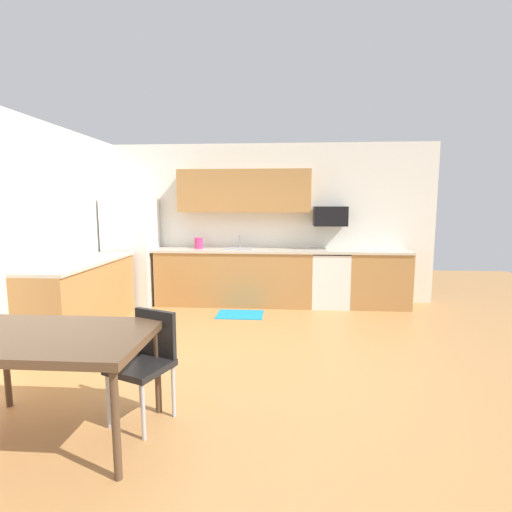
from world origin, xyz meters
The scene contains 18 objects.
ground_plane centered at (0.00, 0.00, 0.00)m, with size 12.00×12.00×0.00m, color #B77F47.
wall_back centered at (0.00, 2.65, 1.35)m, with size 5.80×0.10×2.70m, color white.
wall_left centered at (-2.65, 0.00, 1.35)m, with size 0.10×5.80×2.70m, color white.
cabinet_run_back centered at (-0.46, 2.30, 0.45)m, with size 2.58×0.60×0.90m, color #AD7A42.
cabinet_run_back_right centered at (1.91, 2.30, 0.45)m, with size 0.97×0.60×0.90m, color #AD7A42.
cabinet_run_left centered at (-2.30, 0.80, 0.45)m, with size 0.60×2.00×0.90m, color #AD7A42.
countertop_back centered at (0.00, 2.30, 0.92)m, with size 4.80×0.64×0.04m, color beige.
countertop_left centered at (-2.30, 0.80, 0.92)m, with size 0.64×2.00×0.04m, color beige.
upper_cabinets_back centered at (-0.30, 2.43, 1.90)m, with size 2.20×0.34×0.70m, color #AD7A42.
refrigerator centered at (-2.18, 2.22, 0.90)m, with size 0.76×0.70×1.79m, color white.
oven_range centered at (1.13, 2.30, 0.46)m, with size 0.60×0.60×0.91m.
microwave centered at (1.13, 2.40, 1.49)m, with size 0.54×0.36×0.32m, color black.
sink_basin centered at (-0.39, 2.30, 0.88)m, with size 0.48×0.40×0.14m, color #A5A8AD.
sink_faucet centered at (-0.39, 2.48, 1.04)m, with size 0.02×0.02×0.24m, color #B2B5BA.
dining_table centered at (-1.28, -1.56, 0.71)m, with size 1.40×0.90×0.78m.
chair_near_table centered at (-0.69, -1.26, 0.50)m, with size 0.52×0.52×0.85m.
floor_mat centered at (-0.29, 1.65, 0.01)m, with size 0.70×0.50×0.01m, color #198CBF.
kettle centered at (-1.07, 2.35, 1.02)m, with size 0.14×0.14×0.20m, color #CC3372.
Camera 1 is at (0.36, -4.05, 1.68)m, focal length 27.08 mm.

